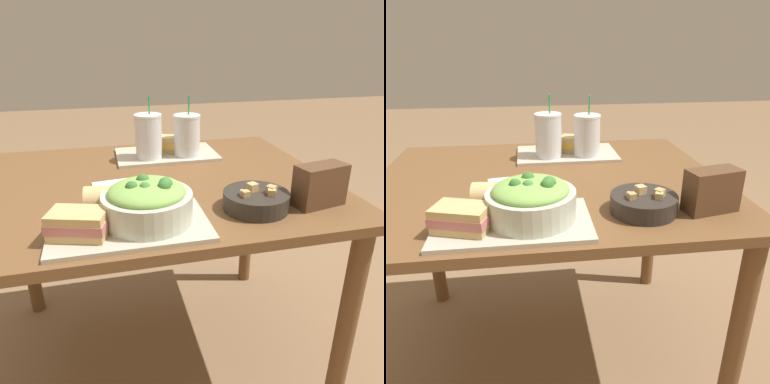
# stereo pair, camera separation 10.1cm
# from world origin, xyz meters

# --- Properties ---
(ground_plane) EXTENTS (12.00, 12.00, 0.00)m
(ground_plane) POSITION_xyz_m (0.00, 0.00, 0.00)
(ground_plane) COLOR #846647
(dining_table) EXTENTS (1.18, 0.94, 0.77)m
(dining_table) POSITION_xyz_m (0.00, 0.00, 0.66)
(dining_table) COLOR brown
(dining_table) RESTS_ON ground_plane
(tray_near) EXTENTS (0.40, 0.25, 0.01)m
(tray_near) POSITION_xyz_m (-0.11, -0.33, 0.78)
(tray_near) COLOR #BCB29E
(tray_near) RESTS_ON dining_table
(tray_far) EXTENTS (0.40, 0.25, 0.01)m
(tray_far) POSITION_xyz_m (0.09, 0.27, 0.78)
(tray_far) COLOR #BCB29E
(tray_far) RESTS_ON dining_table
(salad_bowl) EXTENTS (0.23, 0.23, 0.12)m
(salad_bowl) POSITION_xyz_m (-0.06, -0.31, 0.84)
(salad_bowl) COLOR beige
(salad_bowl) RESTS_ON tray_near
(soup_bowl) EXTENTS (0.19, 0.19, 0.07)m
(soup_bowl) POSITION_xyz_m (0.25, -0.29, 0.80)
(soup_bowl) COLOR #2D2823
(soup_bowl) RESTS_ON dining_table
(sandwich_near) EXTENTS (0.16, 0.13, 0.06)m
(sandwich_near) POSITION_xyz_m (-0.23, -0.36, 0.82)
(sandwich_near) COLOR tan
(sandwich_near) RESTS_ON tray_near
(baguette_near) EXTENTS (0.11, 0.09, 0.08)m
(baguette_near) POSITION_xyz_m (-0.16, -0.25, 0.82)
(baguette_near) COLOR tan
(baguette_near) RESTS_ON tray_near
(sandwich_far) EXTENTS (0.15, 0.12, 0.06)m
(sandwich_far) POSITION_xyz_m (0.14, 0.27, 0.82)
(sandwich_far) COLOR tan
(sandwich_far) RESTS_ON tray_far
(drink_cup_dark) EXTENTS (0.10, 0.10, 0.24)m
(drink_cup_dark) POSITION_xyz_m (0.02, 0.22, 0.86)
(drink_cup_dark) COLOR silver
(drink_cup_dark) RESTS_ON tray_far
(drink_cup_red) EXTENTS (0.10, 0.10, 0.23)m
(drink_cup_red) POSITION_xyz_m (0.17, 0.22, 0.86)
(drink_cup_red) COLOR silver
(drink_cup_red) RESTS_ON tray_far
(chip_bag) EXTENTS (0.16, 0.10, 0.12)m
(chip_bag) POSITION_xyz_m (0.43, -0.31, 0.83)
(chip_bag) COLOR brown
(chip_bag) RESTS_ON dining_table
(napkin_folded) EXTENTS (0.20, 0.15, 0.00)m
(napkin_folded) POSITION_xyz_m (-0.11, -0.03, 0.77)
(napkin_folded) COLOR white
(napkin_folded) RESTS_ON dining_table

